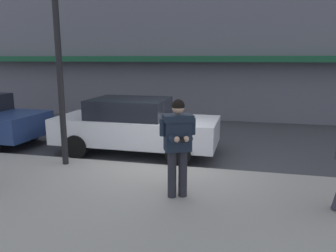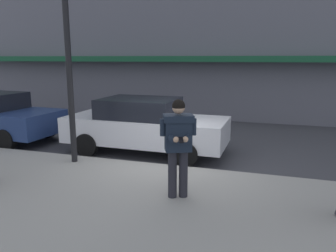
# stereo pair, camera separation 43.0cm
# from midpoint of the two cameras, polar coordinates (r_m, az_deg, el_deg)

# --- Properties ---
(ground_plane) EXTENTS (80.00, 80.00, 0.00)m
(ground_plane) POSITION_cam_midpoint_polar(r_m,az_deg,el_deg) (8.11, -2.33, -7.25)
(ground_plane) COLOR #3D3D42
(sidewalk) EXTENTS (32.00, 5.30, 0.14)m
(sidewalk) POSITION_cam_midpoint_polar(r_m,az_deg,el_deg) (5.32, 0.14, -17.14)
(sidewalk) COLOR #99968E
(sidewalk) RESTS_ON ground
(curb_paint_line) EXTENTS (28.00, 0.12, 0.01)m
(curb_paint_line) POSITION_cam_midpoint_polar(r_m,az_deg,el_deg) (7.96, 4.79, -7.62)
(curb_paint_line) COLOR silver
(curb_paint_line) RESTS_ON ground
(parked_sedan_mid) EXTENTS (4.53, 1.99, 1.54)m
(parked_sedan_mid) POSITION_cam_midpoint_polar(r_m,az_deg,el_deg) (9.20, -7.14, 0.08)
(parked_sedan_mid) COLOR silver
(parked_sedan_mid) RESTS_ON ground
(man_texting_on_phone) EXTENTS (0.61, 0.65, 1.81)m
(man_texting_on_phone) POSITION_cam_midpoint_polar(r_m,az_deg,el_deg) (5.80, -0.41, -2.12)
(man_texting_on_phone) COLOR #23232B
(man_texting_on_phone) RESTS_ON sidewalk
(street_lamp_post) EXTENTS (0.36, 0.36, 4.88)m
(street_lamp_post) POSITION_cam_midpoint_polar(r_m,az_deg,el_deg) (8.01, -20.27, 14.64)
(street_lamp_post) COLOR black
(street_lamp_post) RESTS_ON sidewalk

